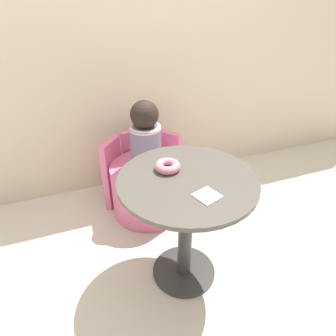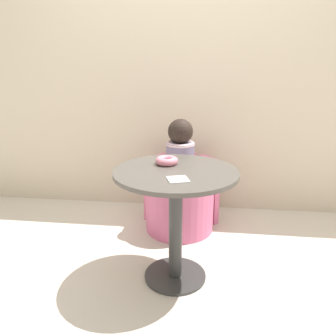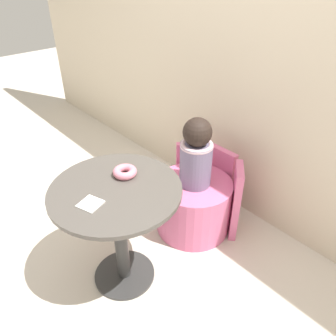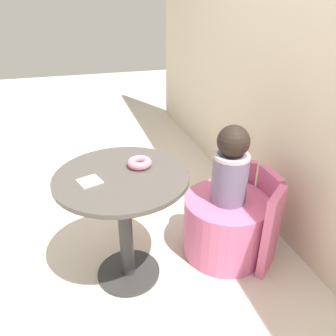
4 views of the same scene
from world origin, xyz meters
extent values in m
plane|color=beige|center=(0.00, 0.00, 0.00)|extent=(12.00, 12.00, 0.00)
cube|color=beige|center=(0.00, 1.13, 1.20)|extent=(6.00, 0.06, 2.40)
cylinder|color=#333333|center=(0.03, -0.03, 0.01)|extent=(0.39, 0.39, 0.02)
cylinder|color=#333333|center=(0.03, -0.03, 0.35)|extent=(0.08, 0.08, 0.67)
cylinder|color=#4C4742|center=(0.03, -0.03, 0.70)|extent=(0.73, 0.73, 0.02)
cylinder|color=#DB6693|center=(0.00, 0.63, 0.21)|extent=(0.55, 0.55, 0.41)
cube|color=#DB6693|center=(0.00, 0.93, 0.28)|extent=(0.23, 0.05, 0.57)
cube|color=#DB6693|center=(0.23, 0.82, 0.28)|extent=(0.19, 0.21, 0.57)
cube|color=#DB6693|center=(-0.23, 0.82, 0.28)|extent=(0.19, 0.21, 0.57)
cylinder|color=slate|center=(0.00, 0.63, 0.57)|extent=(0.22, 0.22, 0.32)
torus|color=beige|center=(0.00, 0.63, 0.72)|extent=(0.22, 0.22, 0.04)
sphere|color=black|center=(0.00, 0.63, 0.82)|extent=(0.19, 0.19, 0.19)
torus|color=pink|center=(-0.04, 0.08, 0.74)|extent=(0.14, 0.14, 0.05)
cube|color=white|center=(0.06, -0.20, 0.72)|extent=(0.14, 0.14, 0.01)
camera|label=1|loc=(-0.50, -1.18, 1.57)|focal=32.00mm
camera|label=2|loc=(0.20, -1.83, 1.29)|focal=35.00mm
camera|label=3|loc=(1.27, -0.76, 1.79)|focal=35.00mm
camera|label=4|loc=(1.56, -0.23, 1.57)|focal=35.00mm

